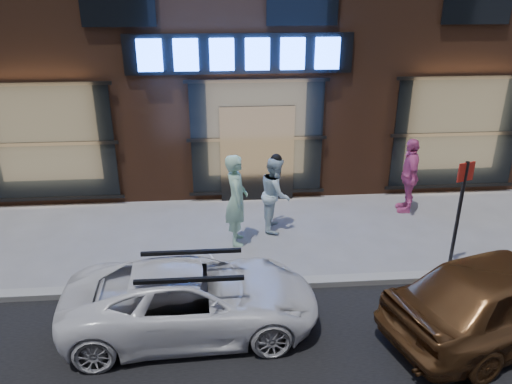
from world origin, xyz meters
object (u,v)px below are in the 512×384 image
gold_sedan (509,296)px  passerby (409,175)px  sign_post (460,206)px  man_bowtie (236,200)px  man_cap (276,194)px  white_suv (192,298)px

gold_sedan → passerby: bearing=-18.1°
sign_post → gold_sedan: bearing=-108.7°
man_bowtie → sign_post: bearing=-110.0°
passerby → gold_sedan: size_ratio=0.45×
man_cap → man_bowtie: bearing=130.3°
man_bowtie → gold_sedan: bearing=-130.2°
man_cap → passerby: (3.25, 0.68, 0.06)m
white_suv → sign_post: (4.87, 1.38, 0.78)m
man_cap → passerby: size_ratio=0.93×
gold_sedan → man_bowtie: bearing=33.8°
man_bowtie → man_cap: size_ratio=1.16×
man_cap → white_suv: 3.77m
man_cap → gold_sedan: size_ratio=0.42×
gold_sedan → sign_post: size_ratio=1.83×
man_bowtie → man_cap: (0.88, 0.57, -0.14)m
white_suv → gold_sedan: gold_sedan is taller
man_bowtie → sign_post: 4.30m
man_cap → sign_post: sign_post is taller
man_bowtie → passerby: size_ratio=1.09×
passerby → white_suv: bearing=-39.1°
man_cap → gold_sedan: man_cap is taller
white_suv → passerby: bearing=-53.4°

